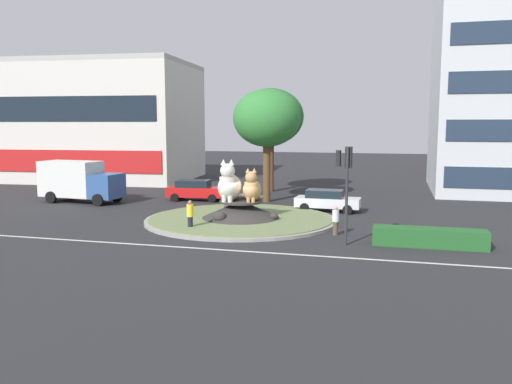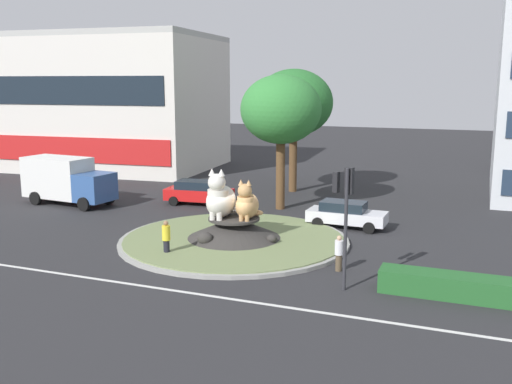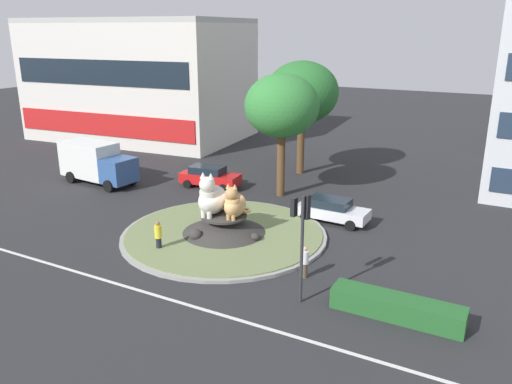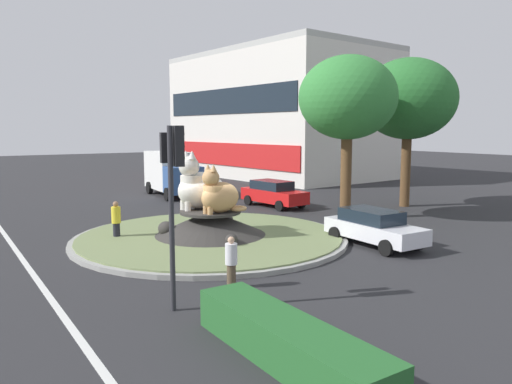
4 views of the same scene
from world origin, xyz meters
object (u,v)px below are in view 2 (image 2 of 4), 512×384
object	(u,v)px
cat_statue_calico	(247,204)
delivery_box_truck	(66,180)
shophouse_block	(100,102)
pedestrian_white_shirt	(339,253)
traffic_light_mast	(345,201)
pedestrian_yellow_shirt	(166,238)
broadleaf_tree_behind_island	(281,110)
sedan_on_far_lane	(346,214)
second_tree_near_tower	(294,103)
cat_statue_white	(220,199)
hatchback_near_shophouse	(198,192)

from	to	relation	value
cat_statue_calico	delivery_box_truck	xyz separation A→B (m)	(-15.04, 4.49, -0.39)
shophouse_block	pedestrian_white_shirt	bearing A→B (deg)	-43.21
traffic_light_mast	shophouse_block	distance (m)	39.30
traffic_light_mast	cat_statue_calico	bearing A→B (deg)	62.01
pedestrian_yellow_shirt	delivery_box_truck	distance (m)	14.79
cat_statue_calico	traffic_light_mast	size ratio (longest dim) A/B	0.45
broadleaf_tree_behind_island	cat_statue_calico	bearing A→B (deg)	-82.27
pedestrian_white_shirt	sedan_on_far_lane	distance (m)	7.85
traffic_light_mast	second_tree_near_tower	world-z (taller)	second_tree_near_tower
cat_statue_white	hatchback_near_shophouse	bearing A→B (deg)	-151.77
broadleaf_tree_behind_island	sedan_on_far_lane	world-z (taller)	broadleaf_tree_behind_island
shophouse_block	delivery_box_truck	xyz separation A→B (m)	(8.82, -16.05, -4.58)
hatchback_near_shophouse	delivery_box_truck	distance (m)	8.94
traffic_light_mast	pedestrian_yellow_shirt	xyz separation A→B (m)	(-8.76, 1.19, -2.67)
cat_statue_white	second_tree_near_tower	distance (m)	15.44
cat_statue_white	cat_statue_calico	size ratio (longest dim) A/B	1.25
broadleaf_tree_behind_island	pedestrian_yellow_shirt	bearing A→B (deg)	-97.19
pedestrian_yellow_shirt	sedan_on_far_lane	xyz separation A→B (m)	(6.60, 8.66, -0.13)
second_tree_near_tower	pedestrian_white_shirt	world-z (taller)	second_tree_near_tower
cat_statue_calico	second_tree_near_tower	size ratio (longest dim) A/B	0.24
cat_statue_white	delivery_box_truck	world-z (taller)	cat_statue_white
shophouse_block	pedestrian_white_shirt	size ratio (longest dim) A/B	14.38
pedestrian_white_shirt	cat_statue_calico	bearing A→B (deg)	-49.79
pedestrian_yellow_shirt	pedestrian_white_shirt	size ratio (longest dim) A/B	1.10
delivery_box_truck	traffic_light_mast	bearing A→B (deg)	-18.58
cat_statue_white	shophouse_block	xyz separation A→B (m)	(-22.48, 20.75, 4.00)
shophouse_block	broadleaf_tree_behind_island	size ratio (longest dim) A/B	2.66
delivery_box_truck	broadleaf_tree_behind_island	bearing A→B (deg)	20.66
traffic_light_mast	shophouse_block	xyz separation A→B (m)	(-29.98, 25.28, 2.66)
pedestrian_white_shirt	hatchback_near_shophouse	size ratio (longest dim) A/B	0.34
shophouse_block	second_tree_near_tower	size ratio (longest dim) A/B	2.52
cat_statue_calico	second_tree_near_tower	distance (m)	15.44
broadleaf_tree_behind_island	hatchback_near_shophouse	xyz separation A→B (m)	(-5.59, -0.73, -5.54)
broadleaf_tree_behind_island	sedan_on_far_lane	size ratio (longest dim) A/B	1.94
cat_statue_calico	cat_statue_white	bearing A→B (deg)	-90.53
traffic_light_mast	pedestrian_yellow_shirt	bearing A→B (deg)	92.01
traffic_light_mast	shophouse_block	size ratio (longest dim) A/B	0.21
second_tree_near_tower	sedan_on_far_lane	xyz separation A→B (m)	(6.26, -9.47, -5.81)
traffic_light_mast	delivery_box_truck	bearing A→B (deg)	76.22
sedan_on_far_lane	pedestrian_white_shirt	bearing A→B (deg)	-77.71
cat_statue_white	hatchback_near_shophouse	distance (m)	9.62
shophouse_block	broadleaf_tree_behind_island	world-z (taller)	shophouse_block
shophouse_block	pedestrian_white_shirt	distance (m)	37.71
cat_statue_white	broadleaf_tree_behind_island	distance (m)	9.54
second_tree_near_tower	delivery_box_truck	world-z (taller)	second_tree_near_tower
shophouse_block	hatchback_near_shophouse	xyz separation A→B (m)	(17.13, -12.88, -5.41)
hatchback_near_shophouse	traffic_light_mast	bearing A→B (deg)	-49.84
shophouse_block	sedan_on_far_lane	size ratio (longest dim) A/B	5.14
cat_statue_calico	shophouse_block	world-z (taller)	shophouse_block
cat_statue_calico	delivery_box_truck	world-z (taller)	cat_statue_calico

